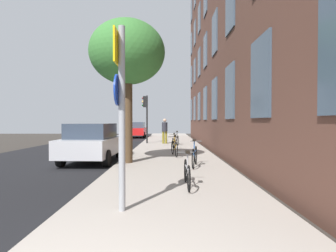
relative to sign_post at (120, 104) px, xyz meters
name	(u,v)px	position (x,y,z in m)	size (l,w,h in m)	color
ground_plane	(112,149)	(-2.53, 11.79, -2.05)	(41.80, 41.80, 0.00)	#332D28
road_asphalt	(78,149)	(-4.63, 11.79, -2.04)	(7.00, 38.00, 0.01)	black
sidewalk	(169,148)	(0.97, 11.79, -1.99)	(4.20, 38.00, 0.12)	#9E9389
building_facade	(214,25)	(3.56, 11.29, 5.34)	(0.56, 27.00, 14.73)	#513328
sign_post	(120,104)	(0.00, 0.00, 0.00)	(0.16, 0.60, 3.31)	gray
traffic_light	(145,110)	(-0.79, 15.08, 0.46)	(0.43, 0.24, 3.48)	black
tree_near	(127,54)	(-0.72, 5.71, 2.28)	(2.91, 2.91, 5.51)	#4C3823
bicycle_0	(187,173)	(1.32, 1.78, -1.58)	(0.42, 1.60, 0.90)	black
bicycle_1	(194,156)	(1.79, 4.78, -1.54)	(0.48, 1.65, 0.98)	black
bicycle_2	(174,148)	(1.15, 7.78, -1.55)	(0.42, 1.74, 0.96)	black
bicycle_3	(173,143)	(1.19, 10.78, -1.57)	(0.42, 1.62, 0.92)	black
bicycle_4	(176,139)	(1.45, 13.78, -1.56)	(0.42, 1.73, 0.94)	black
pedestrian_0	(164,129)	(0.61, 14.70, -0.91)	(0.53, 0.53, 1.79)	olive
car_0	(92,142)	(-2.33, 6.63, -1.20)	(2.02, 4.13, 1.62)	#B7B7BC
car_1	(136,130)	(-2.39, 23.53, -1.21)	(1.86, 3.95, 1.62)	red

